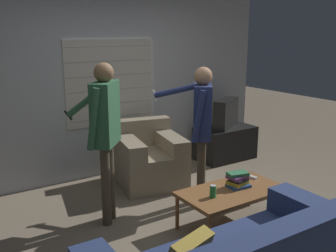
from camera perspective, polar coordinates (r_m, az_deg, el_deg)
name	(u,v)px	position (r m, az deg, el deg)	size (l,w,h in m)	color
ground_plane	(196,227)	(4.33, 4.04, -14.46)	(16.00, 16.00, 0.00)	#7F705B
wall_back	(110,86)	(5.61, -8.41, 5.79)	(5.20, 0.08, 2.55)	#ADB2B7
armchair_beige	(148,158)	(5.37, -2.85, -4.73)	(0.99, 1.06, 0.83)	gray
coffee_table	(232,193)	(4.23, 9.32, -9.59)	(1.12, 0.61, 0.42)	brown
tv_stand	(225,143)	(6.42, 8.25, -2.44)	(0.93, 0.56, 0.53)	black
tv	(226,113)	(6.31, 8.38, 1.85)	(0.65, 0.48, 0.45)	black
person_left_standing	(105,124)	(4.12, -9.17, 0.29)	(0.49, 0.77, 1.73)	#4C4233
person_right_standing	(201,119)	(4.54, 4.83, 0.98)	(0.56, 0.78, 1.65)	#4C4233
book_stack	(238,180)	(4.27, 10.11, -7.72)	(0.25, 0.20, 0.16)	#284C89
soda_can	(213,191)	(3.99, 6.54, -9.39)	(0.07, 0.07, 0.13)	#238E47
spare_remote	(252,177)	(4.57, 12.10, -7.25)	(0.06, 0.13, 0.02)	white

